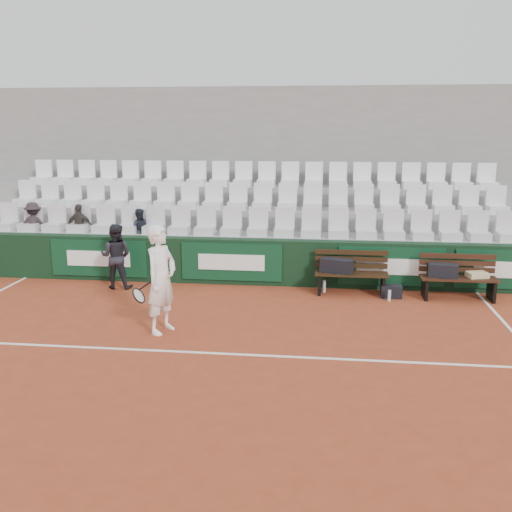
{
  "coord_description": "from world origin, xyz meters",
  "views": [
    {
      "loc": [
        1.74,
        -8.06,
        3.42
      ],
      "look_at": [
        0.51,
        2.4,
        1.0
      ],
      "focal_mm": 40.0,
      "sensor_mm": 36.0,
      "label": 1
    }
  ],
  "objects": [
    {
      "name": "seat_row_front",
      "position": [
        0.0,
        4.45,
        1.31
      ],
      "size": [
        11.9,
        0.44,
        0.63
      ],
      "primitive_type": "cube",
      "color": "silver",
      "rests_on": "grandstand_tier_front"
    },
    {
      "name": "court_baseline",
      "position": [
        0.0,
        0.0,
        0.0
      ],
      "size": [
        18.0,
        0.06,
        0.01
      ],
      "primitive_type": "cube",
      "color": "white",
      "rests_on": "ground"
    },
    {
      "name": "back_barrier",
      "position": [
        0.07,
        3.99,
        0.5
      ],
      "size": [
        18.0,
        0.34,
        1.0
      ],
      "color": "black",
      "rests_on": "ground"
    },
    {
      "name": "bench_left",
      "position": [
        2.36,
        3.46,
        0.23
      ],
      "size": [
        1.5,
        0.56,
        0.45
      ],
      "primitive_type": "cube",
      "color": "black",
      "rests_on": "ground"
    },
    {
      "name": "sports_bag_left",
      "position": [
        2.06,
        3.48,
        0.59
      ],
      "size": [
        0.71,
        0.46,
        0.28
      ],
      "primitive_type": "cube",
      "rotation": [
        0.0,
        0.0,
        -0.29
      ],
      "color": "black",
      "rests_on": "bench_left"
    },
    {
      "name": "seat_row_mid",
      "position": [
        0.0,
        5.4,
        1.77
      ],
      "size": [
        11.9,
        0.44,
        0.63
      ],
      "primitive_type": "cube",
      "color": "white",
      "rests_on": "grandstand_tier_mid"
    },
    {
      "name": "tennis_player",
      "position": [
        -0.9,
        0.84,
        0.92
      ],
      "size": [
        0.82,
        0.78,
        1.84
      ],
      "color": "white",
      "rests_on": "ground"
    },
    {
      "name": "grandstand_tier_back",
      "position": [
        0.0,
        6.53,
        0.95
      ],
      "size": [
        18.0,
        0.95,
        1.9
      ],
      "primitive_type": "cube",
      "color": "gray",
      "rests_on": "ground"
    },
    {
      "name": "sports_bag_right",
      "position": [
        4.17,
        3.36,
        0.58
      ],
      "size": [
        0.6,
        0.34,
        0.26
      ],
      "primitive_type": "cube",
      "rotation": [
        0.0,
        0.0,
        -0.13
      ],
      "color": "black",
      "rests_on": "bench_right"
    },
    {
      "name": "ball_kid",
      "position": [
        -2.61,
        3.34,
        0.7
      ],
      "size": [
        0.69,
        0.55,
        1.4
      ],
      "primitive_type": "imported",
      "rotation": [
        0.0,
        0.0,
        3.17
      ],
      "color": "black",
      "rests_on": "ground"
    },
    {
      "name": "bench_right",
      "position": [
        4.49,
        3.35,
        0.23
      ],
      "size": [
        1.5,
        0.56,
        0.45
      ],
      "primitive_type": "cube",
      "color": "#361B10",
      "rests_on": "ground"
    },
    {
      "name": "water_bottle_near",
      "position": [
        1.81,
        3.52,
        0.13
      ],
      "size": [
        0.08,
        0.08,
        0.27
      ],
      "primitive_type": "cylinder",
      "color": "#B0C0C7",
      "rests_on": "ground"
    },
    {
      "name": "grandstand_rear_wall",
      "position": [
        0.0,
        7.15,
        2.2
      ],
      "size": [
        18.0,
        0.3,
        4.4
      ],
      "primitive_type": "cube",
      "color": "gray",
      "rests_on": "ground"
    },
    {
      "name": "towel",
      "position": [
        4.85,
        3.39,
        0.5
      ],
      "size": [
        0.45,
        0.37,
        0.11
      ],
      "primitive_type": "cube",
      "rotation": [
        0.0,
        0.0,
        0.26
      ],
      "color": "tan",
      "rests_on": "bench_right"
    },
    {
      "name": "sports_bag_ground",
      "position": [
        3.17,
        3.3,
        0.13
      ],
      "size": [
        0.42,
        0.25,
        0.25
      ],
      "primitive_type": "cube",
      "rotation": [
        0.0,
        0.0,
        0.0
      ],
      "color": "black",
      "rests_on": "ground"
    },
    {
      "name": "seat_row_back",
      "position": [
        0.0,
        6.35,
        2.21
      ],
      "size": [
        11.9,
        0.44,
        0.63
      ],
      "primitive_type": "cube",
      "color": "white",
      "rests_on": "grandstand_tier_back"
    },
    {
      "name": "spectator_a",
      "position": [
        -5.03,
        4.5,
        1.56
      ],
      "size": [
        0.79,
        0.56,
        1.11
      ],
      "primitive_type": "imported",
      "rotation": [
        0.0,
        0.0,
        3.37
      ],
      "color": "black",
      "rests_on": "grandstand_tier_front"
    },
    {
      "name": "grandstand_tier_front",
      "position": [
        0.0,
        4.62,
        0.5
      ],
      "size": [
        18.0,
        0.95,
        1.0
      ],
      "primitive_type": "cube",
      "color": "#989895",
      "rests_on": "ground"
    },
    {
      "name": "grandstand_tier_mid",
      "position": [
        0.0,
        5.58,
        0.72
      ],
      "size": [
        18.0,
        0.95,
        1.45
      ],
      "primitive_type": "cube",
      "color": "#9A9A97",
      "rests_on": "ground"
    },
    {
      "name": "spectator_c",
      "position": [
        -2.46,
        4.5,
        1.5
      ],
      "size": [
        0.57,
        0.49,
        1.0
      ],
      "primitive_type": "imported",
      "rotation": [
        0.0,
        0.0,
        3.39
      ],
      "color": "black",
      "rests_on": "grandstand_tier_front"
    },
    {
      "name": "ground",
      "position": [
        0.0,
        0.0,
        0.0
      ],
      "size": [
        80.0,
        80.0,
        0.0
      ],
      "primitive_type": "plane",
      "color": "#953D21",
      "rests_on": "ground"
    },
    {
      "name": "water_bottle_far",
      "position": [
        3.1,
        3.04,
        0.11
      ],
      "size": [
        0.06,
        0.06,
        0.23
      ],
      "primitive_type": "cylinder",
      "color": "silver",
      "rests_on": "ground"
    },
    {
      "name": "spectator_b",
      "position": [
        -3.89,
        4.5,
        1.54
      ],
      "size": [
        0.64,
        0.27,
        1.09
      ],
      "primitive_type": "imported",
      "rotation": [
        0.0,
        0.0,
        3.13
      ],
      "color": "#342F29",
      "rests_on": "grandstand_tier_front"
    }
  ]
}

